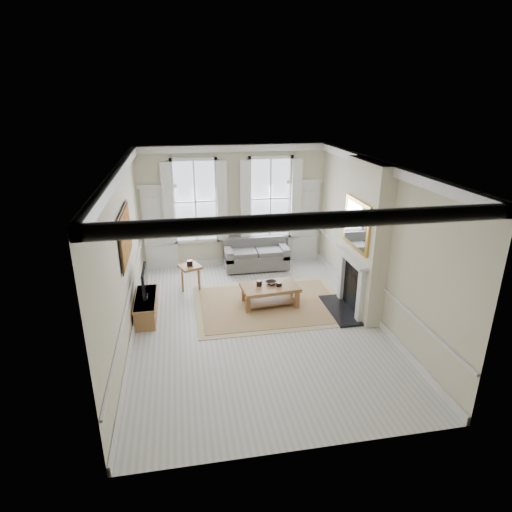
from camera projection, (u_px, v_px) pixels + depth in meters
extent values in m
plane|color=#B7B5AD|center=(256.00, 323.00, 9.27)|extent=(7.20, 7.20, 0.00)
plane|color=white|center=(256.00, 165.00, 8.07)|extent=(7.20, 7.20, 0.00)
plane|color=beige|center=(233.00, 206.00, 11.98)|extent=(5.20, 0.00, 5.20)
plane|color=beige|center=(123.00, 257.00, 8.24)|extent=(0.00, 7.20, 7.20)
plane|color=beige|center=(376.00, 242.00, 9.10)|extent=(0.00, 7.20, 7.20)
cube|color=silver|center=(160.00, 229.00, 11.80)|extent=(0.90, 0.08, 2.30)
cube|color=silver|center=(303.00, 222.00, 12.48)|extent=(0.90, 0.08, 2.30)
cube|color=#C07F20|center=(125.00, 235.00, 8.40)|extent=(0.05, 1.66, 1.06)
cube|color=beige|center=(364.00, 239.00, 9.26)|extent=(0.35, 1.70, 3.38)
cube|color=black|center=(340.00, 310.00, 9.78)|extent=(0.55, 1.50, 0.05)
cube|color=silver|center=(360.00, 298.00, 9.11)|extent=(0.10, 0.18, 1.15)
cube|color=silver|center=(342.00, 278.00, 10.12)|extent=(0.10, 0.18, 1.15)
cube|color=silver|center=(351.00, 258.00, 9.35)|extent=(0.20, 1.45, 0.06)
cube|color=black|center=(352.00, 288.00, 9.63)|extent=(0.02, 0.92, 1.00)
cube|color=gold|center=(356.00, 224.00, 9.10)|extent=(0.06, 1.26, 1.06)
cube|color=#585855|center=(256.00, 260.00, 12.08)|extent=(1.77, 0.86, 0.40)
cube|color=#585855|center=(254.00, 244.00, 12.26)|extent=(1.77, 0.20, 0.44)
cube|color=#585855|center=(228.00, 254.00, 11.86)|extent=(0.20, 0.86, 0.30)
cube|color=#585855|center=(283.00, 250.00, 12.12)|extent=(0.20, 0.86, 0.30)
cylinder|color=brown|center=(231.00, 273.00, 11.75)|extent=(0.06, 0.06, 0.08)
cylinder|color=brown|center=(280.00, 261.00, 12.57)|extent=(0.06, 0.06, 0.08)
cube|color=brown|center=(190.00, 267.00, 10.77)|extent=(0.64, 0.64, 0.06)
cube|color=brown|center=(183.00, 281.00, 10.67)|extent=(0.05, 0.05, 0.54)
cube|color=brown|center=(199.00, 280.00, 10.73)|extent=(0.05, 0.05, 0.54)
cube|color=brown|center=(183.00, 275.00, 11.03)|extent=(0.05, 0.05, 0.54)
cube|color=brown|center=(198.00, 274.00, 11.09)|extent=(0.05, 0.05, 0.54)
cube|color=#9E7A51|center=(270.00, 304.00, 10.07)|extent=(3.50, 2.60, 0.02)
cube|color=brown|center=(270.00, 287.00, 9.91)|extent=(1.37, 0.88, 0.08)
cube|color=brown|center=(249.00, 304.00, 9.65)|extent=(0.10, 0.10, 0.41)
cube|color=brown|center=(296.00, 300.00, 9.83)|extent=(0.10, 0.10, 0.41)
cube|color=brown|center=(245.00, 294.00, 10.17)|extent=(0.10, 0.10, 0.41)
cube|color=brown|center=(290.00, 290.00, 10.35)|extent=(0.10, 0.10, 0.41)
cylinder|color=black|center=(259.00, 283.00, 9.88)|extent=(0.13, 0.13, 0.13)
cylinder|color=black|center=(279.00, 284.00, 9.87)|extent=(0.13, 0.13, 0.09)
imported|color=black|center=(271.00, 283.00, 9.99)|extent=(0.34, 0.34, 0.06)
cube|color=brown|center=(146.00, 307.00, 9.45)|extent=(0.43, 1.33, 0.48)
cube|color=black|center=(146.00, 297.00, 9.37)|extent=(0.08, 0.30, 0.03)
cube|color=black|center=(144.00, 280.00, 9.23)|extent=(0.05, 0.90, 0.55)
cube|color=black|center=(146.00, 280.00, 9.23)|extent=(0.01, 0.83, 0.50)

